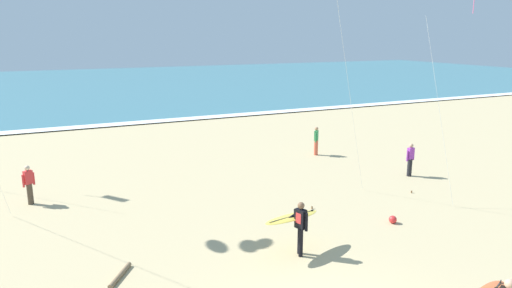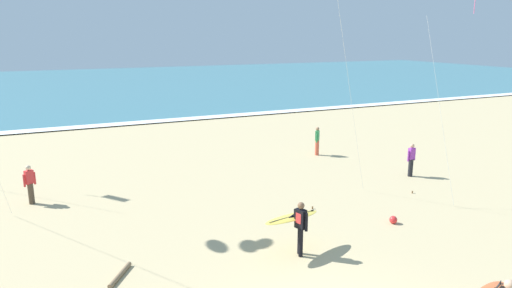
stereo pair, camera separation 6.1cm
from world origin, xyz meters
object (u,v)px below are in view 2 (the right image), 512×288
at_px(surfer_trailing, 296,221).
at_px(bystander_purple_top, 411,160).
at_px(beach_ball, 393,220).
at_px(driftwood_log, 120,275).
at_px(bystander_green_top, 317,141).
at_px(bystander_red_top, 30,184).

distance_m(surfer_trailing, bystander_purple_top, 10.03).
xyz_separation_m(surfer_trailing, beach_ball, (4.29, 0.56, -0.91)).
bearing_deg(driftwood_log, surfer_trailing, -8.62).
height_order(surfer_trailing, bystander_green_top, surfer_trailing).
height_order(surfer_trailing, bystander_purple_top, surfer_trailing).
relative_size(surfer_trailing, bystander_purple_top, 1.42).
bearing_deg(bystander_purple_top, driftwood_log, -164.44).
bearing_deg(bystander_green_top, driftwood_log, -142.92).
bearing_deg(beach_ball, bystander_green_top, 74.05).
height_order(bystander_purple_top, bystander_red_top, same).
xyz_separation_m(bystander_green_top, beach_ball, (-2.68, -9.39, -0.67)).
bearing_deg(beach_ball, surfer_trailing, -172.60).
height_order(bystander_green_top, bystander_purple_top, same).
bearing_deg(surfer_trailing, bystander_red_top, 132.35).
distance_m(bystander_green_top, bystander_red_top, 14.50).
height_order(surfer_trailing, beach_ball, surfer_trailing).
height_order(bystander_green_top, bystander_red_top, same).
xyz_separation_m(bystander_green_top, driftwood_log, (-12.12, -9.16, -0.75)).
distance_m(bystander_purple_top, driftwood_log, 14.57).
relative_size(bystander_green_top, bystander_purple_top, 1.00).
bearing_deg(surfer_trailing, driftwood_log, 171.38).
xyz_separation_m(bystander_red_top, beach_ball, (11.70, -7.58, -0.67)).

